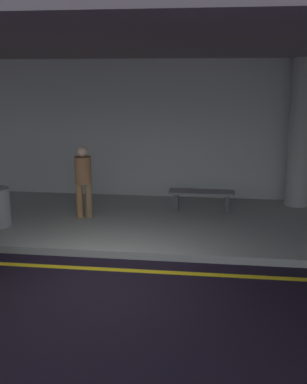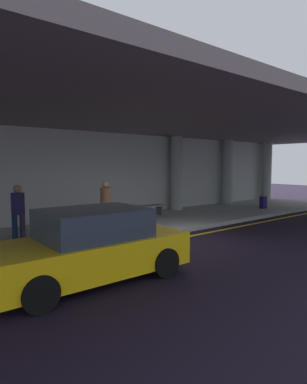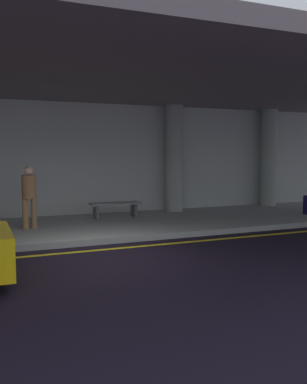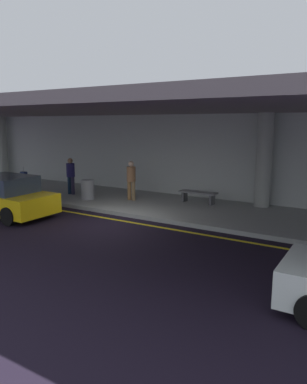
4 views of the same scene
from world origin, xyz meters
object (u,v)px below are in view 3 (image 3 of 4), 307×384
at_px(traveler_with_luggage, 29,193).
at_px(support_column_center, 269,158).
at_px(bench_metal, 115,207).
at_px(support_column_left_mid, 174,159).

bearing_deg(traveler_with_luggage, support_column_center, -174.27).
bearing_deg(traveler_with_luggage, bench_metal, -165.90).
xyz_separation_m(support_column_left_mid, traveler_with_luggage, (-5.11, -1.74, -0.86)).
distance_m(support_column_left_mid, support_column_center, 4.00).
height_order(support_column_left_mid, support_column_center, same).
xyz_separation_m(support_column_center, traveler_with_luggage, (-9.11, -1.74, -0.86)).
xyz_separation_m(traveler_with_luggage, bench_metal, (2.70, 0.94, -0.61)).
height_order(support_column_left_mid, bench_metal, support_column_left_mid).
bearing_deg(bench_metal, support_column_center, 7.12).
bearing_deg(bench_metal, support_column_left_mid, 18.41).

